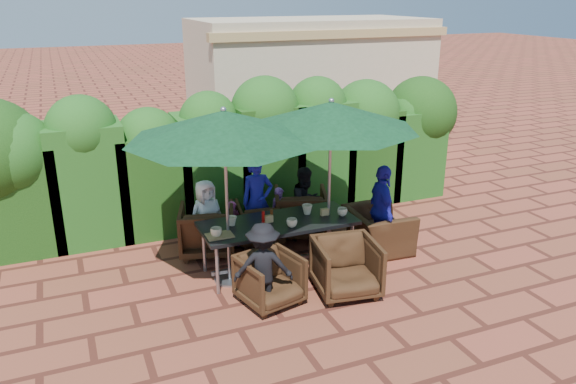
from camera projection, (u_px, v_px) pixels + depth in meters
name	position (u px, v px, depth m)	size (l,w,h in m)	color
ground	(290.00, 273.00, 8.10)	(80.00, 80.00, 0.00)	brown
dining_table	(278.00, 226.00, 7.99)	(2.21, 0.90, 0.75)	black
umbrella_left	(224.00, 126.00, 7.15)	(2.57, 2.57, 2.46)	gray
umbrella_right	(331.00, 116.00, 7.73)	(2.46, 2.46, 2.46)	gray
chair_far_left	(207.00, 228.00, 8.58)	(0.82, 0.77, 0.84)	black
chair_far_mid	(260.00, 220.00, 9.02)	(0.71, 0.67, 0.73)	black
chair_far_right	(300.00, 210.00, 9.24)	(0.84, 0.78, 0.86)	black
chair_near_left	(270.00, 277.00, 7.20)	(0.71, 0.67, 0.73)	black
chair_near_right	(347.00, 265.00, 7.43)	(0.80, 0.75, 0.83)	black
chair_end_right	(378.00, 223.00, 8.71)	(0.99, 0.64, 0.87)	black
adult_far_left	(206.00, 217.00, 8.56)	(0.58, 0.34, 1.17)	white
adult_far_mid	(257.00, 201.00, 8.87)	(0.51, 0.41, 1.41)	#2120AE
adult_far_right	(306.00, 203.00, 9.07)	(0.58, 0.35, 1.20)	black
adult_near_left	(263.00, 267.00, 7.02)	(0.74, 0.34, 1.16)	black
adult_end_right	(382.00, 210.00, 8.53)	(0.82, 0.41, 1.40)	#2120AE
child_left	(233.00, 224.00, 8.84)	(0.27, 0.22, 0.75)	#D94C9D
child_right	(280.00, 213.00, 9.16)	(0.30, 0.25, 0.85)	#9551AF
pedestrian_a	(274.00, 141.00, 12.11)	(1.49, 0.53, 1.59)	green
pedestrian_b	(309.00, 132.00, 12.52)	(0.85, 0.52, 1.78)	#D94C9D
pedestrian_c	(352.00, 133.00, 12.82)	(1.01, 0.46, 1.59)	#9798A0
cup_a	(216.00, 232.00, 7.45)	(0.16, 0.16, 0.12)	beige
cup_b	(232.00, 221.00, 7.81)	(0.14, 0.14, 0.13)	beige
cup_c	(292.00, 223.00, 7.76)	(0.15, 0.15, 0.12)	beige
cup_d	(307.00, 209.00, 8.21)	(0.15, 0.15, 0.14)	beige
cup_e	(342.00, 212.00, 8.15)	(0.15, 0.15, 0.12)	beige
ketchup_bottle	(263.00, 217.00, 7.90)	(0.04, 0.04, 0.17)	#B20C0A
sauce_bottle	(272.00, 215.00, 7.96)	(0.04, 0.04, 0.17)	#4C230C
serving_tray	(220.00, 236.00, 7.48)	(0.35, 0.25, 0.02)	olive
number_block_left	(269.00, 219.00, 7.92)	(0.12, 0.06, 0.10)	tan
number_block_right	(325.00, 212.00, 8.17)	(0.12, 0.06, 0.10)	tan
hedge_wall	(226.00, 147.00, 9.60)	(9.10, 1.60, 2.50)	#15370F
building	(310.00, 81.00, 14.91)	(6.20, 3.08, 3.20)	#C8B495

